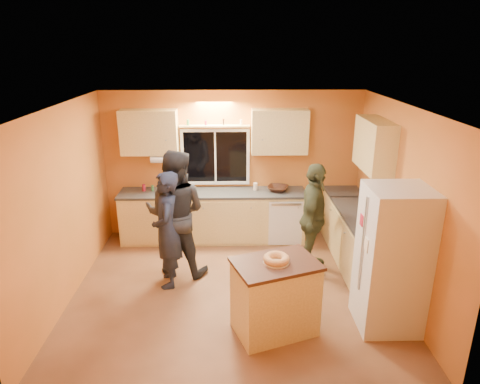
{
  "coord_description": "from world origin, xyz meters",
  "views": [
    {
      "loc": [
        -0.03,
        -5.31,
        3.35
      ],
      "look_at": [
        0.1,
        0.4,
        1.35
      ],
      "focal_mm": 32.0,
      "sensor_mm": 36.0,
      "label": 1
    }
  ],
  "objects_px": {
    "person_center": "(176,214)",
    "person_right": "(313,218)",
    "person_left": "(167,230)",
    "refrigerator": "(392,259)",
    "island": "(275,297)"
  },
  "relations": [
    {
      "from": "person_left",
      "to": "person_right",
      "type": "xyz_separation_m",
      "value": [
        2.14,
        0.37,
        0.0
      ]
    },
    {
      "from": "island",
      "to": "person_center",
      "type": "bearing_deg",
      "value": 112.45
    },
    {
      "from": "refrigerator",
      "to": "person_right",
      "type": "xyz_separation_m",
      "value": [
        -0.69,
        1.39,
        -0.05
      ]
    },
    {
      "from": "refrigerator",
      "to": "person_right",
      "type": "relative_size",
      "value": 1.06
    },
    {
      "from": "person_center",
      "to": "person_right",
      "type": "distance_m",
      "value": 2.06
    },
    {
      "from": "island",
      "to": "person_center",
      "type": "height_order",
      "value": "person_center"
    },
    {
      "from": "refrigerator",
      "to": "person_left",
      "type": "bearing_deg",
      "value": 160.18
    },
    {
      "from": "person_left",
      "to": "person_right",
      "type": "height_order",
      "value": "person_right"
    },
    {
      "from": "person_center",
      "to": "person_left",
      "type": "bearing_deg",
      "value": 85.72
    },
    {
      "from": "person_right",
      "to": "refrigerator",
      "type": "bearing_deg",
      "value": -137.57
    },
    {
      "from": "person_right",
      "to": "island",
      "type": "bearing_deg",
      "value": 170.54
    },
    {
      "from": "person_center",
      "to": "refrigerator",
      "type": "bearing_deg",
      "value": 164.0
    },
    {
      "from": "person_left",
      "to": "refrigerator",
      "type": "bearing_deg",
      "value": 63.64
    },
    {
      "from": "person_left",
      "to": "person_right",
      "type": "bearing_deg",
      "value": 93.2
    },
    {
      "from": "person_center",
      "to": "person_right",
      "type": "xyz_separation_m",
      "value": [
        2.05,
        0.03,
        -0.11
      ]
    }
  ]
}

